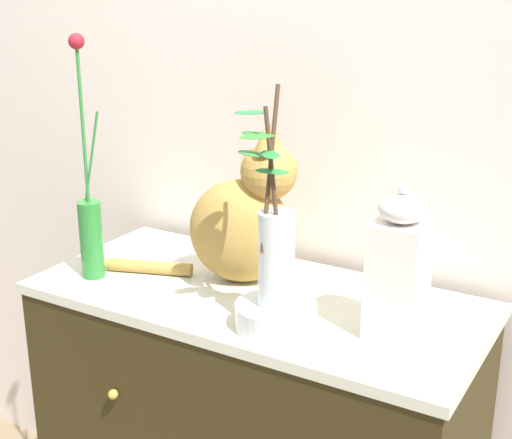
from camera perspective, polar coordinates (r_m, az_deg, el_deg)
wall_back at (r=1.85m, az=5.02°, el=7.89°), size 4.40×0.08×2.60m
cat_sitting at (r=1.71m, az=-0.92°, el=0.00°), size 0.47×0.24×0.38m
vase_slim_green at (r=1.78m, az=-12.83°, el=-0.20°), size 0.08×0.06×0.58m
bowl_porcelain at (r=1.52m, az=1.56°, el=-7.55°), size 0.17×0.17×0.05m
vase_glass_clear at (r=1.46m, az=1.49°, el=-2.25°), size 0.14×0.14×0.45m
jar_lidded_porcelain at (r=1.47m, az=11.05°, el=-3.81°), size 0.11×0.11×0.32m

